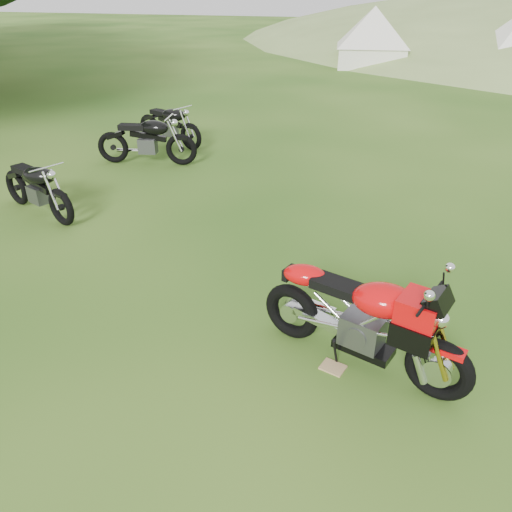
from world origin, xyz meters
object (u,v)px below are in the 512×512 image
(vintage_moto_c, at_px, (146,139))
(vintage_moto_d, at_px, (169,124))
(vintage_moto_b, at_px, (36,186))
(tent_left, at_px, (373,37))
(sport_motorcycle, at_px, (363,312))
(plywood_board, at_px, (333,367))

(vintage_moto_c, bearing_deg, vintage_moto_d, 86.04)
(vintage_moto_b, height_order, tent_left, tent_left)
(vintage_moto_b, bearing_deg, sport_motorcycle, 0.11)
(sport_motorcycle, distance_m, vintage_moto_c, 7.44)
(sport_motorcycle, relative_size, vintage_moto_b, 1.11)
(plywood_board, bearing_deg, tent_left, 94.25)
(sport_motorcycle, relative_size, vintage_moto_c, 1.02)
(vintage_moto_c, distance_m, tent_left, 16.65)
(vintage_moto_b, bearing_deg, vintage_moto_d, 108.34)
(vintage_moto_c, bearing_deg, plywood_board, -58.34)
(sport_motorcycle, bearing_deg, tent_left, 113.92)
(vintage_moto_d, bearing_deg, plywood_board, -33.25)
(vintage_moto_b, relative_size, vintage_moto_c, 0.92)
(vintage_moto_b, distance_m, vintage_moto_d, 4.51)
(vintage_moto_c, height_order, tent_left, tent_left)
(sport_motorcycle, xyz_separation_m, plywood_board, (-0.22, -0.15, -0.64))
(plywood_board, height_order, vintage_moto_d, vintage_moto_d)
(tent_left, bearing_deg, vintage_moto_d, -111.15)
(vintage_moto_d, relative_size, tent_left, 0.66)
(vintage_moto_c, bearing_deg, tent_left, 68.11)
(sport_motorcycle, height_order, vintage_moto_d, sport_motorcycle)
(plywood_board, distance_m, vintage_moto_c, 7.42)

